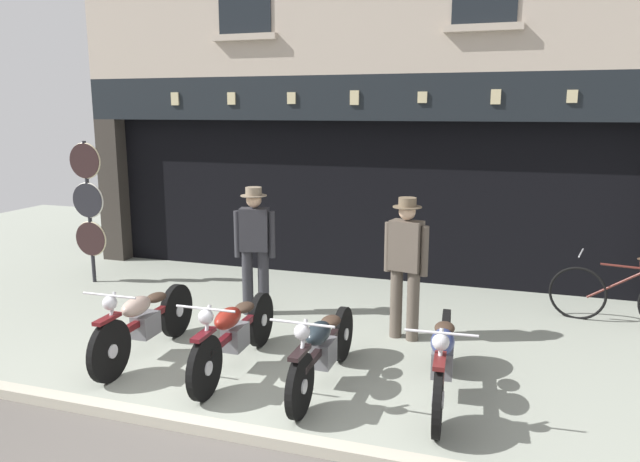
{
  "coord_description": "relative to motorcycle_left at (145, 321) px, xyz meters",
  "views": [
    {
      "loc": [
        2.44,
        -4.18,
        2.77
      ],
      "look_at": [
        0.15,
        2.83,
        1.28
      ],
      "focal_mm": 33.7,
      "sensor_mm": 36.0,
      "label": 1
    }
  ],
  "objects": [
    {
      "name": "shop_facade",
      "position": [
        1.44,
        5.7,
        1.25
      ],
      "size": [
        10.0,
        4.42,
        6.09
      ],
      "color": "black",
      "rests_on": "ground"
    },
    {
      "name": "motorcycle_center_left",
      "position": [
        1.12,
        -0.01,
        -0.01
      ],
      "size": [
        0.62,
        2.06,
        0.92
      ],
      "rotation": [
        0.0,
        0.0,
        3.17
      ],
      "color": "black",
      "rests_on": "ground"
    },
    {
      "name": "advert_board_near",
      "position": [
        3.08,
        4.08,
        1.15
      ],
      "size": [
        0.68,
        0.03,
        0.95
      ],
      "color": "beige"
    },
    {
      "name": "motorcycle_center_right",
      "position": [
        3.32,
        0.01,
        0.0
      ],
      "size": [
        0.62,
        2.06,
        0.93
      ],
      "rotation": [
        0.0,
        0.0,
        3.21
      ],
      "color": "black",
      "rests_on": "ground"
    },
    {
      "name": "motorcycle_center",
      "position": [
        2.14,
        -0.08,
        -0.02
      ],
      "size": [
        0.62,
        1.97,
        0.9
      ],
      "rotation": [
        0.0,
        0.0,
        3.13
      ],
      "color": "black",
      "rests_on": "ground"
    },
    {
      "name": "tyre_sign_pole",
      "position": [
        -2.58,
        2.35,
        0.9
      ],
      "size": [
        0.57,
        0.06,
        2.29
      ],
      "color": "#232328",
      "rests_on": "ground"
    },
    {
      "name": "motorcycle_left",
      "position": [
        0.0,
        0.0,
        0.0
      ],
      "size": [
        0.62,
        1.99,
        0.92
      ],
      "rotation": [
        0.0,
        0.0,
        3.16
      ],
      "color": "black",
      "rests_on": "ground"
    },
    {
      "name": "salesman_left",
      "position": [
        0.59,
        1.75,
        0.56
      ],
      "size": [
        0.55,
        0.35,
        1.76
      ],
      "rotation": [
        0.0,
        0.0,
        3.37
      ],
      "color": "#2D2D33",
      "rests_on": "ground"
    },
    {
      "name": "leaning_bicycle",
      "position": [
        5.31,
        2.82,
        -0.04
      ],
      "size": [
        1.79,
        0.54,
        0.96
      ],
      "rotation": [
        0.0,
        0.0,
        1.38
      ],
      "color": "black",
      "rests_on": "ground"
    },
    {
      "name": "shopkeeper_center",
      "position": [
        2.69,
        1.48,
        0.55
      ],
      "size": [
        0.55,
        0.34,
        1.75
      ],
      "rotation": [
        0.0,
        0.0,
        2.93
      ],
      "color": "brown",
      "rests_on": "ground"
    }
  ]
}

